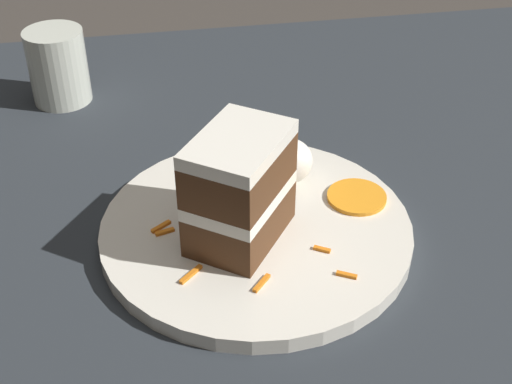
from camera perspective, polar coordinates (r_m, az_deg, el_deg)
ground_plane at (r=0.73m, az=3.91°, el=-3.74°), size 6.00×6.00×0.00m
dining_table at (r=0.72m, az=3.97°, el=-2.60°), size 0.91×0.92×0.04m
plate at (r=0.67m, az=0.00°, el=-3.07°), size 0.29×0.29×0.02m
cake_slice at (r=0.62m, az=-1.34°, el=0.27°), size 0.11×0.12×0.10m
cream_dollop at (r=0.71m, az=2.51°, el=2.49°), size 0.05×0.05×0.05m
orange_garnish at (r=0.70m, az=8.06°, el=-0.39°), size 0.06×0.06×0.00m
carrot_shreds_scatter at (r=0.64m, az=-1.97°, el=-3.79°), size 0.17×0.17×0.00m
drinking_glass at (r=0.91m, az=-15.49°, el=9.31°), size 0.07×0.07×0.09m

